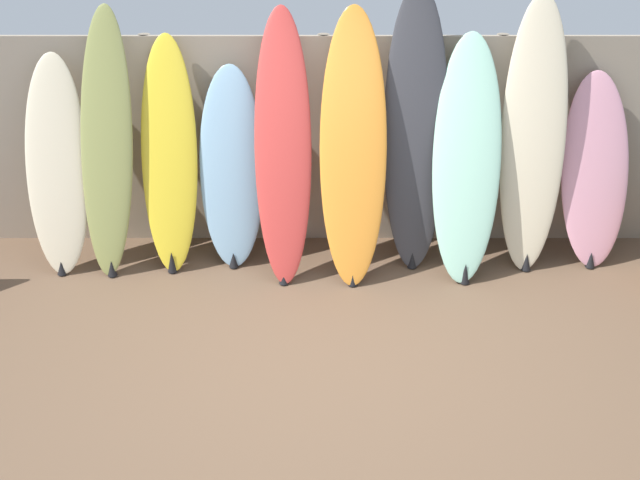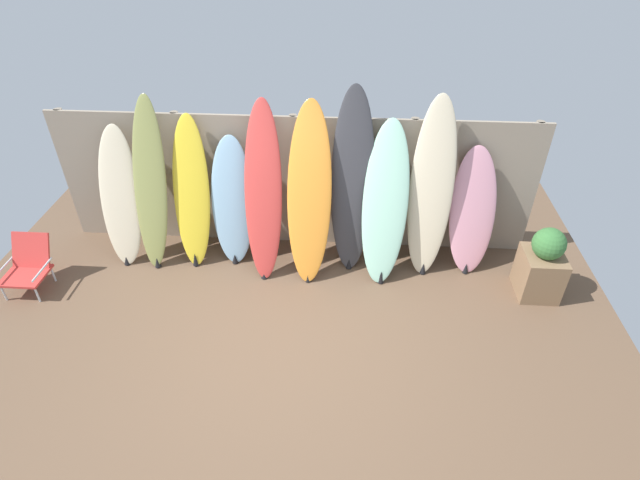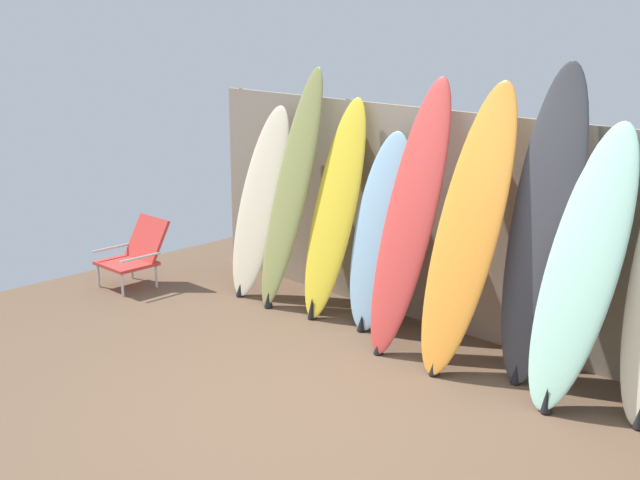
# 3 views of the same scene
# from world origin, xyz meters

# --- Properties ---
(ground) EXTENTS (7.68, 7.68, 0.00)m
(ground) POSITION_xyz_m (0.00, 0.00, 0.00)
(ground) COLOR brown
(fence_back) EXTENTS (6.08, 0.11, 1.80)m
(fence_back) POSITION_xyz_m (-0.00, 2.01, 0.90)
(fence_back) COLOR gray
(fence_back) RESTS_ON ground
(surfboard_cream_0) EXTENTS (0.54, 0.66, 1.72)m
(surfboard_cream_0) POSITION_xyz_m (-2.14, 1.58, 0.85)
(surfboard_cream_0) COLOR beige
(surfboard_cream_0) RESTS_ON ground
(surfboard_olive_1) EXTENTS (0.48, 0.73, 2.09)m
(surfboard_olive_1) POSITION_xyz_m (-1.72, 1.58, 1.03)
(surfboard_olive_1) COLOR olive
(surfboard_olive_1) RESTS_ON ground
(surfboard_yellow_2) EXTENTS (0.47, 0.67, 1.85)m
(surfboard_yellow_2) POSITION_xyz_m (-1.24, 1.63, 0.91)
(surfboard_yellow_2) COLOR yellow
(surfboard_yellow_2) RESTS_ON ground
(surfboard_skyblue_3) EXTENTS (0.54, 0.51, 1.62)m
(surfboard_skyblue_3) POSITION_xyz_m (-0.74, 1.64, 0.80)
(surfboard_skyblue_3) COLOR #8CB7D6
(surfboard_skyblue_3) RESTS_ON ground
(surfboard_red_4) EXTENTS (0.48, 0.83, 2.09)m
(surfboard_red_4) POSITION_xyz_m (-0.32, 1.50, 1.04)
(surfboard_red_4) COLOR #D13D38
(surfboard_red_4) RESTS_ON ground
(surfboard_orange_5) EXTENTS (0.54, 0.84, 2.09)m
(surfboard_orange_5) POSITION_xyz_m (0.23, 1.48, 1.04)
(surfboard_orange_5) COLOR orange
(surfboard_orange_5) RESTS_ON ground
(surfboard_charcoal_6) EXTENTS (0.52, 0.57, 2.24)m
(surfboard_charcoal_6) POSITION_xyz_m (0.73, 1.67, 1.11)
(surfboard_charcoal_6) COLOR #38383D
(surfboard_charcoal_6) RESTS_ON ground
(surfboard_seafoam_7) EXTENTS (0.61, 0.86, 1.88)m
(surfboard_seafoam_7) POSITION_xyz_m (1.13, 1.51, 0.93)
(surfboard_seafoam_7) COLOR #9ED6BC
(surfboard_seafoam_7) RESTS_ON ground
(surfboard_cream_8) EXTENTS (0.56, 0.63, 2.17)m
(surfboard_cream_8) POSITION_xyz_m (1.67, 1.63, 1.07)
(surfboard_cream_8) COLOR beige
(surfboard_cream_8) RESTS_ON ground
(surfboard_pink_9) EXTENTS (0.61, 0.59, 1.56)m
(surfboard_pink_9) POSITION_xyz_m (2.21, 1.66, 0.77)
(surfboard_pink_9) COLOR pink
(surfboard_pink_9) RESTS_ON ground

